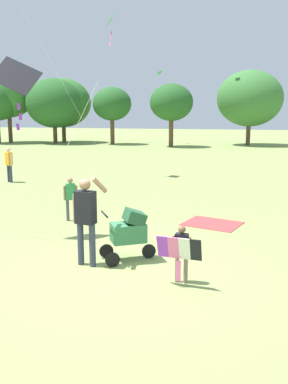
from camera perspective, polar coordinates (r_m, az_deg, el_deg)
The scene contains 10 objects.
ground_plane at distance 7.82m, azimuth -3.49°, elevation -10.62°, with size 120.00×120.00×0.00m, color #849351.
treeline_distant at distance 37.08m, azimuth -3.52°, elevation 12.19°, with size 41.87×7.01×6.31m.
child_with_butterfly_kite at distance 7.12m, azimuth 5.03°, elevation -7.73°, with size 0.75×0.36×1.00m.
person_adult_flyer at distance 7.87m, azimuth -7.87°, elevation -2.93°, with size 0.60×0.50×1.73m.
stroller at distance 8.17m, azimuth -2.00°, elevation -5.17°, with size 1.08×0.86×1.03m.
kite_adult_black at distance 9.85m, azimuth -16.73°, elevation 14.25°, with size 2.85×1.62×4.06m.
kite_orange_delta at distance 18.87m, azimuth -5.10°, elevation 20.92°, with size 2.32×3.89×6.91m.
person_sitting_far at distance 11.25m, azimuth -9.88°, elevation -0.45°, with size 0.34×0.25×1.16m.
person_couple_left at distance 17.94m, azimuth -17.77°, elevation 3.91°, with size 0.40×0.32×1.42m.
picnic_blanket at distance 11.04m, azimuth 9.21°, elevation -4.24°, with size 1.38×1.11×0.02m, color #CC3D3D.
Camera 1 is at (2.08, -6.97, 2.87)m, focal length 39.48 mm.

